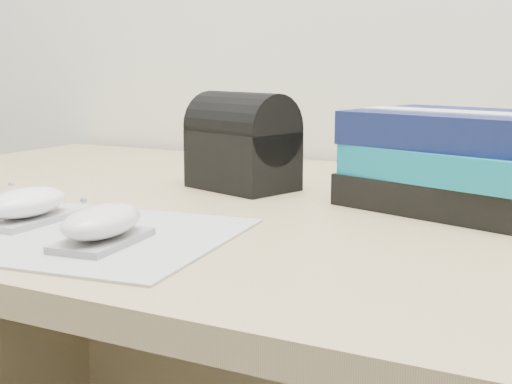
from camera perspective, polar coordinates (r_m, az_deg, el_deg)
The scene contains 6 objects.
desk at distance 0.99m, azimuth 9.26°, elevation -14.33°, with size 1.60×0.80×0.73m.
mousepad at distance 0.77m, azimuth -14.53°, elevation -3.23°, with size 0.33×0.26×0.00m, color gray.
mouse_rear at distance 0.82m, azimuth -17.86°, elevation -1.02°, with size 0.06×0.11×0.04m.
mouse_front at distance 0.71m, azimuth -12.22°, elevation -2.56°, with size 0.07×0.11×0.04m.
book_stack at distance 0.91m, azimuth 15.84°, elevation 2.45°, with size 0.29×0.26×0.12m.
pouch at distance 1.00m, azimuth -1.10°, elevation 4.00°, with size 0.17×0.14×0.14m.
Camera 1 is at (0.28, 0.79, 0.91)m, focal length 50.00 mm.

